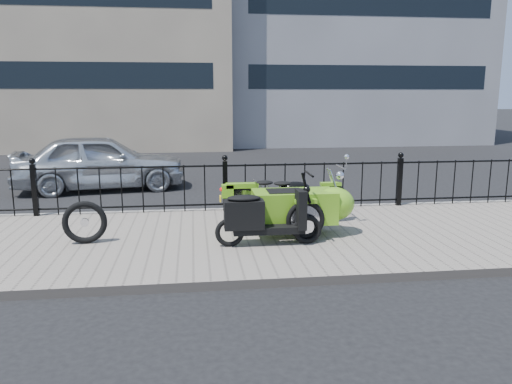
{
  "coord_description": "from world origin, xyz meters",
  "views": [
    {
      "loc": [
        -0.59,
        -8.11,
        2.36
      ],
      "look_at": [
        0.42,
        -0.1,
        0.75
      ],
      "focal_mm": 35.0,
      "sensor_mm": 36.0,
      "label": 1
    }
  ],
  "objects": [
    {
      "name": "sedan_car",
      "position": [
        -2.86,
        4.41,
        0.69
      ],
      "size": [
        4.25,
        2.23,
        1.38
      ],
      "primitive_type": "imported",
      "rotation": [
        0.0,
        0.0,
        1.73
      ],
      "color": "silver",
      "rests_on": "ground"
    },
    {
      "name": "motorcycle_sidecar",
      "position": [
        1.15,
        -0.41,
        0.59
      ],
      "size": [
        2.28,
        1.48,
        0.98
      ],
      "color": "black",
      "rests_on": "sidewalk"
    },
    {
      "name": "spare_tire",
      "position": [
        -2.23,
        -0.6,
        0.45
      ],
      "size": [
        0.66,
        0.17,
        0.66
      ],
      "primitive_type": "torus",
      "rotation": [
        1.57,
        0.0,
        0.12
      ],
      "color": "black",
      "rests_on": "sidewalk"
    },
    {
      "name": "building_tan",
      "position": [
        -6.0,
        15.99,
        6.0
      ],
      "size": [
        14.0,
        8.01,
        12.0
      ],
      "color": "gray",
      "rests_on": "ground"
    },
    {
      "name": "scooter",
      "position": [
        0.39,
        -1.02,
        0.54
      ],
      "size": [
        1.61,
        0.47,
        1.09
      ],
      "color": "black",
      "rests_on": "sidewalk"
    },
    {
      "name": "ground",
      "position": [
        0.0,
        0.0,
        0.0
      ],
      "size": [
        120.0,
        120.0,
        0.0
      ],
      "primitive_type": "plane",
      "color": "black",
      "rests_on": "ground"
    },
    {
      "name": "sidewalk",
      "position": [
        0.0,
        -0.5,
        0.06
      ],
      "size": [
        30.0,
        3.8,
        0.12
      ],
      "primitive_type": "cube",
      "color": "gray",
      "rests_on": "ground"
    },
    {
      "name": "curb",
      "position": [
        0.0,
        1.44,
        0.06
      ],
      "size": [
        30.0,
        0.1,
        0.12
      ],
      "primitive_type": "cube",
      "color": "gray",
      "rests_on": "ground"
    },
    {
      "name": "iron_fence",
      "position": [
        0.0,
        1.3,
        0.59
      ],
      "size": [
        14.11,
        0.11,
        1.08
      ],
      "color": "black",
      "rests_on": "sidewalk"
    }
  ]
}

